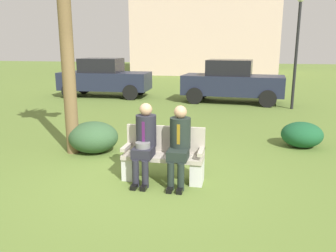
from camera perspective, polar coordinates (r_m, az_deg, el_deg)
The scene contains 10 objects.
ground_plane at distance 5.90m, azimuth -4.38°, elevation -8.88°, with size 80.00×80.00×0.00m, color olive.
park_bench at distance 5.77m, azimuth -0.72°, elevation -5.19°, with size 1.35×0.44×0.90m.
seated_man_left at distance 5.63m, azimuth -3.91°, elevation -2.17°, with size 0.34×0.72×1.31m.
seated_man_right at distance 5.51m, azimuth 1.88°, elevation -2.55°, with size 0.34×0.72×1.29m.
shrub_near_bench at distance 7.42m, azimuth -12.33°, elevation -1.82°, with size 1.05×0.96×0.66m, color #325432.
shrub_mid_lawn at distance 8.19m, azimuth 21.44°, elevation -1.35°, with size 0.90×0.83×0.57m, color #1A512D.
parked_car_near at distance 15.46m, azimuth -10.57°, elevation 7.92°, with size 3.95×1.81×1.68m.
parked_car_far at distance 13.84m, azimuth 10.61°, elevation 7.32°, with size 4.01×1.95×1.68m.
street_lamp at distance 12.89m, azimuth 20.75°, elevation 13.04°, with size 0.24×0.24×3.88m.
building_backdrop at distance 29.76m, azimuth 6.68°, elevation 17.99°, with size 11.48×8.79×9.36m.
Camera 1 is at (1.56, -5.24, 2.22)m, focal length 36.54 mm.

